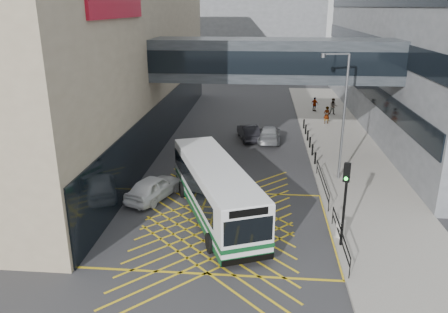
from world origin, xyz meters
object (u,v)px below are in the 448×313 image
(car_dark, at_px, (249,132))
(litter_bin, at_px, (340,229))
(car_white, at_px, (154,187))
(street_lamp, at_px, (342,110))
(bus, at_px, (215,189))
(pedestrian_a, at_px, (327,115))
(pedestrian_b, at_px, (333,106))
(pedestrian_c, at_px, (315,104))
(car_silver, at_px, (269,133))
(traffic_light, at_px, (345,193))

(car_dark, xyz_separation_m, litter_bin, (5.25, -17.24, -0.09))
(car_white, xyz_separation_m, street_lamp, (11.60, 3.98, 4.17))
(bus, distance_m, street_lamp, 10.22)
(pedestrian_a, bearing_deg, pedestrian_b, -127.44)
(car_white, relative_size, pedestrian_b, 2.66)
(pedestrian_c, bearing_deg, car_silver, 102.43)
(car_white, distance_m, car_silver, 14.68)
(bus, distance_m, pedestrian_c, 27.52)
(car_white, relative_size, street_lamp, 0.56)
(bus, relative_size, car_silver, 2.42)
(traffic_light, distance_m, pedestrian_a, 24.07)
(bus, bearing_deg, traffic_light, -46.49)
(car_dark, xyz_separation_m, street_lamp, (6.24, -9.18, 4.23))
(car_white, distance_m, litter_bin, 11.36)
(traffic_light, height_order, pedestrian_a, traffic_light)
(pedestrian_c, bearing_deg, car_white, 99.73)
(car_white, height_order, pedestrian_a, pedestrian_a)
(bus, relative_size, pedestrian_c, 7.13)
(car_white, relative_size, car_dark, 1.08)
(pedestrian_b, bearing_deg, bus, -108.21)
(litter_bin, height_order, pedestrian_a, pedestrian_a)
(traffic_light, relative_size, pedestrian_a, 2.50)
(pedestrian_b, bearing_deg, car_silver, -120.86)
(bus, xyz_separation_m, car_silver, (3.17, 14.82, -0.94))
(car_white, xyz_separation_m, pedestrian_a, (12.88, 18.83, 0.28))
(car_dark, bearing_deg, street_lamp, 110.80)
(bus, bearing_deg, litter_bin, -38.79)
(car_white, bearing_deg, pedestrian_b, -100.64)
(traffic_light, height_order, street_lamp, street_lamp)
(street_lamp, height_order, pedestrian_a, street_lamp)
(street_lamp, height_order, litter_bin, street_lamp)
(bus, relative_size, street_lamp, 1.34)
(car_white, xyz_separation_m, litter_bin, (10.61, -4.07, -0.15))
(bus, height_order, pedestrian_c, bus)
(litter_bin, bearing_deg, street_lamp, 82.97)
(car_white, bearing_deg, pedestrian_a, -103.24)
(car_silver, bearing_deg, street_lamp, 118.84)
(street_lamp, relative_size, pedestrian_a, 4.81)
(street_lamp, relative_size, pedestrian_c, 5.34)
(bus, distance_m, pedestrian_b, 26.81)
(pedestrian_a, distance_m, pedestrian_b, 4.16)
(car_dark, relative_size, pedestrian_b, 2.48)
(litter_bin, bearing_deg, traffic_light, -98.11)
(litter_bin, relative_size, pedestrian_a, 0.50)
(bus, xyz_separation_m, car_dark, (1.36, 15.18, -0.97))
(street_lamp, bearing_deg, traffic_light, -107.36)
(traffic_light, distance_m, litter_bin, 2.58)
(traffic_light, height_order, pedestrian_b, traffic_light)
(litter_bin, xyz_separation_m, pedestrian_c, (1.69, 28.29, 0.35))
(bus, xyz_separation_m, pedestrian_a, (8.88, 20.84, -0.62))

